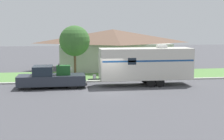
# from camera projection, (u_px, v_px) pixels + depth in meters

# --- Properties ---
(ground_plane) EXTENTS (120.00, 120.00, 0.00)m
(ground_plane) POSITION_uv_depth(u_px,v_px,m) (109.00, 90.00, 25.44)
(ground_plane) COLOR #47474C
(curb_strip) EXTENTS (80.00, 0.30, 0.14)m
(curb_strip) POSITION_uv_depth(u_px,v_px,m) (103.00, 81.00, 29.11)
(curb_strip) COLOR beige
(curb_strip) RESTS_ON ground_plane
(lawn_strip) EXTENTS (80.00, 7.00, 0.03)m
(lawn_strip) POSITION_uv_depth(u_px,v_px,m) (99.00, 76.00, 32.69)
(lawn_strip) COLOR #568442
(lawn_strip) RESTS_ON ground_plane
(house_across_street) EXTENTS (13.83, 8.20, 4.79)m
(house_across_street) POSITION_uv_depth(u_px,v_px,m) (113.00, 48.00, 38.11)
(house_across_street) COLOR #B2B2A8
(house_across_street) RESTS_ON ground_plane
(pickup_truck) EXTENTS (5.72, 2.02, 2.00)m
(pickup_truck) POSITION_uv_depth(u_px,v_px,m) (51.00, 78.00, 26.16)
(pickup_truck) COLOR black
(pickup_truck) RESTS_ON ground_plane
(travel_trailer) EXTENTS (9.05, 2.29, 3.53)m
(travel_trailer) POSITION_uv_depth(u_px,v_px,m) (146.00, 64.00, 27.18)
(travel_trailer) COLOR black
(travel_trailer) RESTS_ON ground_plane
(mailbox) EXTENTS (0.48, 0.20, 1.25)m
(mailbox) POSITION_uv_depth(u_px,v_px,m) (70.00, 71.00, 29.40)
(mailbox) COLOR brown
(mailbox) RESTS_ON ground_plane
(tree_in_yard) EXTENTS (3.09, 3.09, 5.23)m
(tree_in_yard) POSITION_uv_depth(u_px,v_px,m) (75.00, 41.00, 31.46)
(tree_in_yard) COLOR brown
(tree_in_yard) RESTS_ON ground_plane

